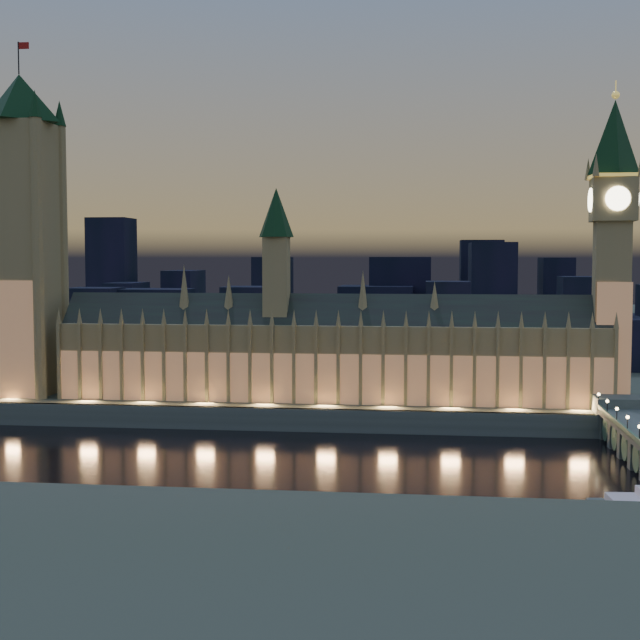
# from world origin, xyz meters

# --- Properties ---
(ground_plane) EXTENTS (2000.00, 2000.00, 0.00)m
(ground_plane) POSITION_xyz_m (0.00, 0.00, 0.00)
(ground_plane) COLOR black
(ground_plane) RESTS_ON ground
(north_bank) EXTENTS (2000.00, 960.00, 8.00)m
(north_bank) POSITION_xyz_m (0.00, 520.00, 4.00)
(north_bank) COLOR #3C4A31
(north_bank) RESTS_ON ground
(embankment_wall) EXTENTS (2000.00, 2.50, 8.00)m
(embankment_wall) POSITION_xyz_m (0.00, 41.00, 4.00)
(embankment_wall) COLOR #424F46
(embankment_wall) RESTS_ON ground
(palace_of_westminster) EXTENTS (202.00, 21.46, 78.00)m
(palace_of_westminster) POSITION_xyz_m (7.06, 61.75, 26.37)
(palace_of_westminster) COLOR #938354
(palace_of_westminster) RESTS_ON north_bank
(victoria_tower) EXTENTS (31.68, 31.68, 133.35)m
(victoria_tower) POSITION_xyz_m (-110.00, 61.93, 74.40)
(victoria_tower) COLOR #938354
(victoria_tower) RESTS_ON north_bank
(elizabeth_tower) EXTENTS (18.00, 18.00, 113.98)m
(elizabeth_tower) POSITION_xyz_m (108.00, 61.93, 71.65)
(elizabeth_tower) COLOR #938354
(elizabeth_tower) RESTS_ON north_bank
(city_backdrop) EXTENTS (476.34, 215.63, 78.25)m
(city_backdrop) POSITION_xyz_m (33.91, 248.24, 30.93)
(city_backdrop) COLOR black
(city_backdrop) RESTS_ON north_bank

